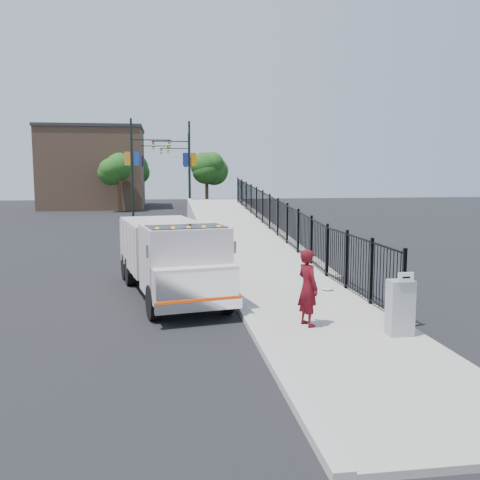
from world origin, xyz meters
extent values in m
plane|color=black|center=(0.00, 0.00, 0.00)|extent=(120.00, 120.00, 0.00)
cube|color=#9E998E|center=(1.93, -2.00, 0.06)|extent=(3.55, 12.00, 0.12)
cube|color=#ADAAA3|center=(0.00, -2.00, 0.08)|extent=(0.30, 12.00, 0.16)
cube|color=#9E998E|center=(2.12, 16.00, 0.00)|extent=(3.95, 24.06, 3.19)
cube|color=black|center=(3.55, 12.00, 0.90)|extent=(0.10, 28.00, 1.80)
cube|color=black|center=(-1.94, 2.53, 0.50)|extent=(2.04, 6.24, 0.20)
cube|color=silver|center=(-1.55, 0.48, 1.41)|extent=(2.47, 2.36, 1.82)
cube|color=silver|center=(-1.34, -0.64, 0.95)|extent=(2.22, 1.02, 0.91)
cube|color=silver|center=(-1.28, -0.97, 0.95)|extent=(2.07, 0.46, 0.77)
cube|color=silver|center=(-1.27, -1.04, 0.50)|extent=(2.17, 0.57, 0.25)
cube|color=#FF3900|center=(-1.27, -1.04, 0.64)|extent=(2.15, 0.45, 0.05)
cube|color=black|center=(-1.51, 0.25, 1.95)|extent=(2.18, 1.53, 0.77)
cube|color=silver|center=(-2.16, 3.69, 1.41)|extent=(2.85, 4.15, 1.54)
cube|color=silver|center=(-2.50, -0.63, 1.82)|extent=(0.06, 0.06, 0.32)
cube|color=silver|center=(-0.27, -0.20, 1.82)|extent=(0.06, 0.06, 0.32)
cube|color=orange|center=(-2.25, -0.21, 2.33)|extent=(0.10, 0.09, 0.05)
cube|color=orange|center=(-1.85, -0.13, 2.33)|extent=(0.10, 0.09, 0.05)
cube|color=orange|center=(-1.45, -0.06, 2.33)|extent=(0.10, 0.09, 0.05)
cube|color=orange|center=(-1.05, 0.02, 2.33)|extent=(0.10, 0.09, 0.05)
cube|color=orange|center=(-0.65, 0.09, 2.33)|extent=(0.10, 0.09, 0.05)
cylinder|color=black|center=(-2.37, -0.33, 0.45)|extent=(0.45, 0.95, 0.91)
cylinder|color=black|center=(-0.50, 0.03, 0.45)|extent=(0.45, 0.95, 0.91)
cylinder|color=black|center=(-3.20, 4.05, 0.45)|extent=(0.45, 0.95, 0.91)
cylinder|color=black|center=(-1.32, 4.40, 0.45)|extent=(0.45, 0.95, 0.91)
cylinder|color=black|center=(-3.38, 5.03, 0.45)|extent=(0.45, 0.95, 0.91)
cylinder|color=black|center=(-1.51, 5.38, 0.45)|extent=(0.45, 0.95, 0.91)
imported|color=#500A12|center=(1.26, -1.77, 1.04)|extent=(0.63, 0.77, 1.84)
cube|color=gray|center=(3.10, -2.80, 0.75)|extent=(0.55, 0.40, 1.25)
cube|color=white|center=(3.10, -3.02, 1.48)|extent=(0.35, 0.04, 0.22)
ellipsoid|color=silver|center=(2.89, 1.83, 0.17)|extent=(0.37, 0.37, 0.09)
cylinder|color=black|center=(-4.45, 30.72, 4.00)|extent=(0.18, 0.18, 8.00)
cube|color=black|center=(-2.85, 30.72, 6.30)|extent=(3.20, 0.08, 0.08)
cube|color=black|center=(-1.41, 30.72, 5.95)|extent=(0.18, 0.22, 0.60)
cube|color=#1540A2|center=(-4.10, 30.72, 4.80)|extent=(0.45, 0.04, 1.10)
cube|color=orange|center=(-4.80, 30.72, 4.80)|extent=(0.45, 0.04, 1.10)
cylinder|color=black|center=(0.31, 32.55, 4.00)|extent=(0.18, 0.18, 8.00)
cube|color=black|center=(-1.29, 32.55, 6.30)|extent=(3.20, 0.08, 0.08)
cube|color=black|center=(-2.73, 32.55, 5.95)|extent=(0.18, 0.22, 0.60)
cube|color=orange|center=(0.66, 32.55, 4.80)|extent=(0.45, 0.04, 1.10)
cube|color=navy|center=(-0.04, 32.55, 4.80)|extent=(0.45, 0.04, 1.10)
cylinder|color=black|center=(-4.43, 41.18, 4.00)|extent=(0.18, 0.18, 8.00)
cube|color=black|center=(-2.83, 41.18, 6.30)|extent=(3.20, 0.08, 0.08)
cube|color=black|center=(-1.39, 41.18, 5.95)|extent=(0.18, 0.22, 0.60)
cube|color=navy|center=(-4.08, 41.18, 4.80)|extent=(0.45, 0.04, 1.10)
cube|color=gold|center=(-4.78, 41.18, 4.80)|extent=(0.45, 0.04, 1.10)
cylinder|color=black|center=(0.99, 46.85, 4.00)|extent=(0.18, 0.18, 8.00)
cube|color=black|center=(-0.61, 46.85, 6.30)|extent=(3.20, 0.08, 0.08)
cube|color=black|center=(-2.05, 46.85, 5.95)|extent=(0.18, 0.22, 0.60)
cube|color=orange|center=(1.34, 46.85, 4.80)|extent=(0.45, 0.04, 1.10)
cube|color=navy|center=(0.64, 46.85, 4.80)|extent=(0.45, 0.04, 1.10)
cylinder|color=#382314|center=(-5.97, 37.01, 1.60)|extent=(0.36, 0.36, 3.20)
sphere|color=#194714|center=(-5.97, 37.01, 4.00)|extent=(2.61, 2.61, 2.61)
cylinder|color=#382314|center=(2.49, 40.99, 1.60)|extent=(0.36, 0.36, 3.20)
sphere|color=#194714|center=(2.49, 40.99, 4.00)|extent=(2.72, 2.72, 2.72)
cylinder|color=#382314|center=(-5.02, 48.82, 1.60)|extent=(0.36, 0.36, 3.20)
sphere|color=#194714|center=(-5.02, 48.82, 4.00)|extent=(2.98, 2.98, 2.98)
cube|color=#8C664C|center=(-9.00, 44.00, 4.00)|extent=(10.00, 10.00, 8.00)
camera|label=1|loc=(-2.13, -13.78, 3.76)|focal=40.00mm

